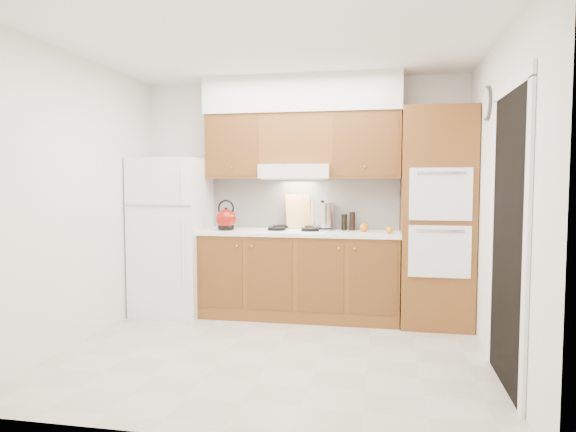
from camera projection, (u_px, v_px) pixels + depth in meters
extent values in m
plane|color=#B8B2A1|center=(274.00, 353.00, 4.40)|extent=(3.60, 3.60, 0.00)
plane|color=white|center=(273.00, 44.00, 4.22)|extent=(3.60, 3.60, 0.00)
cube|color=white|center=(302.00, 196.00, 5.78)|extent=(3.60, 0.02, 2.60)
cube|color=white|center=(79.00, 200.00, 4.64)|extent=(0.02, 3.00, 2.60)
cube|color=white|center=(500.00, 204.00, 3.98)|extent=(0.02, 3.00, 2.60)
cube|color=white|center=(172.00, 236.00, 5.72)|extent=(0.75, 0.72, 1.72)
cube|color=brown|center=(300.00, 276.00, 5.54)|extent=(2.11, 0.60, 0.90)
cube|color=white|center=(299.00, 233.00, 5.50)|extent=(2.13, 0.62, 0.04)
cube|color=white|center=(304.00, 203.00, 5.77)|extent=(2.11, 0.03, 0.56)
cube|color=brown|center=(436.00, 218.00, 5.21)|extent=(0.70, 0.65, 2.20)
cube|color=brown|center=(236.00, 147.00, 5.71)|extent=(0.63, 0.33, 0.70)
cube|color=brown|center=(366.00, 145.00, 5.45)|extent=(0.73, 0.33, 0.70)
cube|color=silver|center=(296.00, 172.00, 5.54)|extent=(0.75, 0.45, 0.15)
cube|color=brown|center=(297.00, 139.00, 5.58)|extent=(0.75, 0.33, 0.55)
cube|color=silver|center=(302.00, 95.00, 5.52)|extent=(2.13, 0.36, 0.40)
cube|color=white|center=(295.00, 230.00, 5.52)|extent=(0.74, 0.50, 0.01)
cube|color=black|center=(508.00, 241.00, 3.65)|extent=(0.02, 0.90, 2.10)
cylinder|color=#3F3833|center=(487.00, 103.00, 4.46)|extent=(0.02, 0.30, 0.30)
sphere|color=maroon|center=(226.00, 219.00, 5.56)|extent=(0.29, 0.29, 0.22)
cube|color=tan|center=(298.00, 211.00, 5.68)|extent=(0.29, 0.20, 0.37)
cylinder|color=silver|center=(322.00, 215.00, 5.59)|extent=(0.27, 0.27, 0.26)
cylinder|color=black|center=(328.00, 220.00, 5.63)|extent=(0.06, 0.06, 0.22)
cylinder|color=black|center=(352.00, 221.00, 5.53)|extent=(0.08, 0.08, 0.20)
cylinder|color=black|center=(344.00, 222.00, 5.57)|extent=(0.07, 0.07, 0.17)
sphere|color=orange|center=(389.00, 230.00, 5.19)|extent=(0.09, 0.09, 0.07)
sphere|color=orange|center=(364.00, 227.00, 5.40)|extent=(0.11, 0.11, 0.09)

